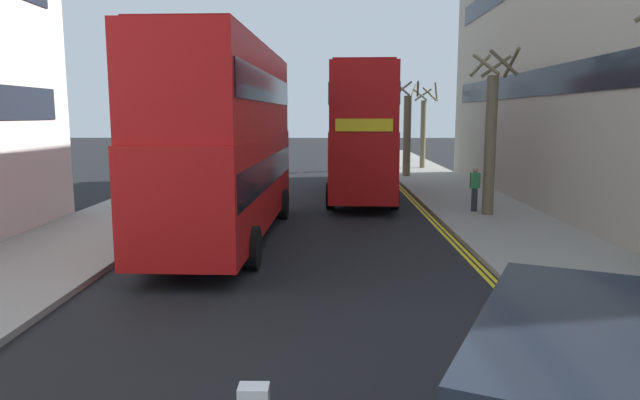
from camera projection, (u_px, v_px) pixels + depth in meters
sidewalk_right at (517, 232)px, 17.65m from camera, size 4.00×80.00×0.14m
sidewalk_left at (98, 231)px, 17.83m from camera, size 4.00×80.00×0.14m
kerb_line_outer at (463, 249)px, 15.71m from camera, size 0.10×56.00×0.01m
kerb_line_inner at (458, 249)px, 15.71m from camera, size 0.10×56.00×0.01m
double_decker_bus_away at (227, 136)px, 16.57m from camera, size 3.04×10.87×5.64m
double_decker_bus_oncoming at (362, 129)px, 25.20m from camera, size 3.13×10.90×5.64m
pedestrian_far at (475, 188)px, 20.94m from camera, size 0.34×0.22×1.62m
street_tree_near at (407, 133)px, 32.81m from camera, size 1.51×1.53×5.44m
street_tree_mid at (491, 137)px, 20.00m from camera, size 1.57×1.60×5.74m
street_tree_far at (423, 128)px, 37.88m from camera, size 2.07×2.02×5.56m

